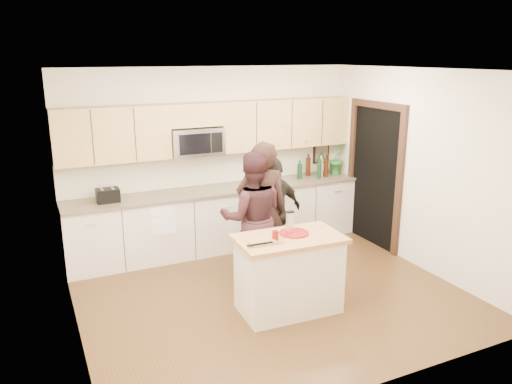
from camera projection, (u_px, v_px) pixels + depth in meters
name	position (u px, v px, depth m)	size (l,w,h in m)	color
floor	(270.00, 293.00, 6.20)	(4.50, 4.50, 0.00)	#51341B
room_shell	(271.00, 157.00, 5.74)	(4.52, 4.02, 2.71)	silver
back_cabinetry	(220.00, 218.00, 7.55)	(4.50, 0.66, 0.94)	beige
upper_cabinetry	(217.00, 126.00, 7.32)	(4.50, 0.33, 0.75)	tan
microwave	(196.00, 142.00, 7.20)	(0.76, 0.41, 0.40)	silver
doorway	(375.00, 171.00, 7.59)	(0.06, 1.25, 2.20)	black
framed_picture	(321.00, 152.00, 8.39)	(0.30, 0.03, 0.38)	black
dish_towel	(161.00, 209.00, 6.91)	(0.34, 0.60, 0.48)	white
island	(289.00, 273.00, 5.69)	(1.23, 0.75, 0.90)	beige
red_plate	(294.00, 233.00, 5.66)	(0.34, 0.34, 0.02)	maroon
box_grater	(290.00, 222.00, 5.62)	(0.08, 0.06, 0.25)	silver
drink_glass	(275.00, 235.00, 5.45)	(0.07, 0.07, 0.11)	maroon
cutting_board	(263.00, 243.00, 5.37)	(0.29, 0.18, 0.02)	#A57845
tongs	(260.00, 244.00, 5.28)	(0.29, 0.03, 0.02)	black
knife	(276.00, 243.00, 5.34)	(0.22, 0.02, 0.01)	silver
toaster	(108.00, 195.00, 6.72)	(0.30, 0.22, 0.19)	black
bottle_cluster	(316.00, 166.00, 8.09)	(0.54, 0.32, 0.38)	black
orchid	(337.00, 158.00, 8.24)	(0.29, 0.23, 0.53)	#307833
woman_left	(262.00, 211.00, 6.41)	(0.67, 0.44, 1.83)	black
woman_center	(252.00, 218.00, 6.32)	(0.84, 0.65, 1.72)	black
woman_right	(274.00, 213.00, 6.82)	(0.91, 0.38, 1.55)	black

